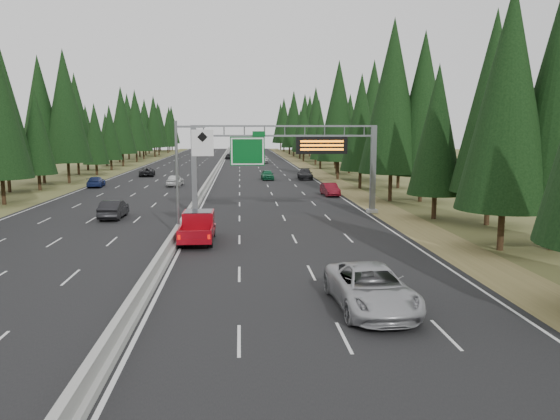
{
  "coord_description": "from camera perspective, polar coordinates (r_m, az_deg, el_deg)",
  "views": [
    {
      "loc": [
        4.36,
        -12.96,
        7.43
      ],
      "look_at": [
        6.76,
        20.0,
        2.6
      ],
      "focal_mm": 35.0,
      "sensor_mm": 36.0,
      "label": 1
    }
  ],
  "objects": [
    {
      "name": "road",
      "position": [
        93.35,
        -6.85,
        3.73
      ],
      "size": [
        32.0,
        260.0,
        0.08
      ],
      "primitive_type": "cube",
      "color": "black",
      "rests_on": "ground"
    },
    {
      "name": "shoulder_right",
      "position": [
        94.22,
        4.05,
        3.8
      ],
      "size": [
        3.6,
        260.0,
        0.06
      ],
      "primitive_type": "cube",
      "color": "olive",
      "rests_on": "ground"
    },
    {
      "name": "shoulder_left",
      "position": [
        95.85,
        -17.56,
        3.51
      ],
      "size": [
        3.6,
        260.0,
        0.06
      ],
      "primitive_type": "cube",
      "color": "#515728",
      "rests_on": "ground"
    },
    {
      "name": "median_barrier",
      "position": [
        93.32,
        -6.86,
        3.96
      ],
      "size": [
        0.7,
        260.0,
        0.85
      ],
      "color": "gray",
      "rests_on": "road"
    },
    {
      "name": "sign_gantry",
      "position": [
        48.1,
        1.27,
        5.75
      ],
      "size": [
        16.75,
        0.98,
        7.8
      ],
      "color": "slate",
      "rests_on": "road"
    },
    {
      "name": "hov_sign_pole",
      "position": [
        38.21,
        -9.86,
        4.14
      ],
      "size": [
        2.8,
        0.5,
        8.0
      ],
      "color": "slate",
      "rests_on": "road"
    },
    {
      "name": "tree_row_right",
      "position": [
        88.16,
        7.48,
        9.66
      ],
      "size": [
        12.12,
        243.28,
        18.97
      ],
      "color": "black",
      "rests_on": "ground"
    },
    {
      "name": "tree_row_left",
      "position": [
        93.43,
        -20.74,
        8.85
      ],
      "size": [
        11.74,
        244.44,
        18.61
      ],
      "color": "black",
      "rests_on": "ground"
    },
    {
      "name": "silver_minivan",
      "position": [
        23.1,
        9.49,
        -8.04
      ],
      "size": [
        3.2,
        6.5,
        1.77
      ],
      "primitive_type": "imported",
      "rotation": [
        0.0,
        0.0,
        0.04
      ],
      "color": "#A7A7AC",
      "rests_on": "road"
    },
    {
      "name": "red_pickup",
      "position": [
        37.02,
        -8.55,
        -1.53
      ],
      "size": [
        2.13,
        5.97,
        1.95
      ],
      "color": "black",
      "rests_on": "road"
    },
    {
      "name": "car_ahead_green",
      "position": [
        81.95,
        -1.34,
        3.7
      ],
      "size": [
        1.95,
        4.45,
        1.49
      ],
      "primitive_type": "imported",
      "rotation": [
        0.0,
        0.0,
        0.04
      ],
      "color": "#145A36",
      "rests_on": "road"
    },
    {
      "name": "car_ahead_dkred",
      "position": [
        62.13,
        5.25,
        2.16
      ],
      "size": [
        1.79,
        4.43,
        1.43
      ],
      "primitive_type": "imported",
      "rotation": [
        0.0,
        0.0,
        0.06
      ],
      "color": "maroon",
      "rests_on": "road"
    },
    {
      "name": "car_ahead_dkgrey",
      "position": [
        82.9,
        2.63,
        3.77
      ],
      "size": [
        2.51,
        5.5,
        1.56
      ],
      "primitive_type": "imported",
      "rotation": [
        0.0,
        0.0,
        -0.06
      ],
      "color": "black",
      "rests_on": "road"
    },
    {
      "name": "car_ahead_white",
      "position": [
        124.39,
        -1.89,
        5.32
      ],
      "size": [
        2.8,
        5.96,
        1.65
      ],
      "primitive_type": "imported",
      "rotation": [
        0.0,
        0.0,
        -0.01
      ],
      "color": "silver",
      "rests_on": "road"
    },
    {
      "name": "car_ahead_far",
      "position": [
        141.61,
        -5.36,
        5.62
      ],
      "size": [
        2.09,
        4.45,
        1.47
      ],
      "primitive_type": "imported",
      "rotation": [
        0.0,
        0.0,
        -0.08
      ],
      "color": "black",
      "rests_on": "road"
    },
    {
      "name": "car_onc_near",
      "position": [
        48.01,
        -16.99,
        0.09
      ],
      "size": [
        1.68,
        4.72,
        1.55
      ],
      "primitive_type": "imported",
      "rotation": [
        0.0,
        0.0,
        3.13
      ],
      "color": "black",
      "rests_on": "road"
    },
    {
      "name": "car_onc_blue",
      "position": [
        75.36,
        -18.67,
        2.81
      ],
      "size": [
        2.35,
        4.86,
        1.36
      ],
      "primitive_type": "imported",
      "rotation": [
        0.0,
        0.0,
        3.24
      ],
      "color": "navy",
      "rests_on": "road"
    },
    {
      "name": "car_onc_white",
      "position": [
        73.95,
        -10.92,
        3.08
      ],
      "size": [
        2.06,
        4.65,
        1.56
      ],
      "primitive_type": "imported",
      "rotation": [
        0.0,
        0.0,
        3.09
      ],
      "color": "silver",
      "rests_on": "road"
    },
    {
      "name": "car_onc_far",
      "position": [
        91.02,
        -13.72,
        3.9
      ],
      "size": [
        2.81,
        5.26,
        1.4
      ],
      "primitive_type": "imported",
      "rotation": [
        0.0,
        0.0,
        3.24
      ],
      "color": "black",
      "rests_on": "road"
    }
  ]
}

